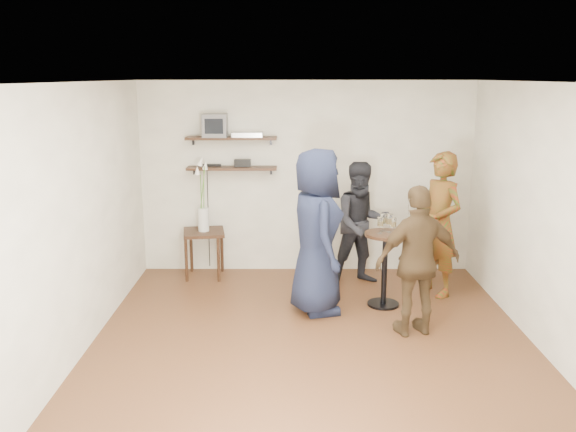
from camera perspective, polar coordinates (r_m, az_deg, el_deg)
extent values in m
cube|color=#4E2919|center=(6.29, 2.31, -12.18)|extent=(4.50, 5.00, 0.04)
cube|color=white|center=(5.69, 2.56, 12.62)|extent=(4.50, 5.00, 0.04)
cube|color=white|center=(8.32, 1.73, 3.62)|extent=(4.50, 0.04, 2.60)
cube|color=white|center=(3.46, 4.12, -10.15)|extent=(4.50, 0.04, 2.60)
cube|color=white|center=(6.19, -19.06, -0.38)|extent=(0.04, 5.00, 2.60)
cube|color=white|center=(6.37, 23.30, -0.38)|extent=(0.04, 5.00, 2.60)
cube|color=black|center=(8.14, -5.32, 7.27)|extent=(1.20, 0.25, 0.04)
cube|color=black|center=(8.19, -5.27, 4.48)|extent=(1.20, 0.25, 0.04)
cube|color=#59595B|center=(8.15, -6.83, 8.42)|extent=(0.32, 0.30, 0.30)
cube|color=silver|center=(8.12, -3.82, 7.62)|extent=(0.40, 0.24, 0.06)
cube|color=black|center=(8.17, -4.28, 4.96)|extent=(0.22, 0.10, 0.10)
cube|color=black|center=(8.27, -7.32, 4.74)|extent=(0.30, 0.05, 0.03)
cube|color=black|center=(8.21, -7.88, -1.53)|extent=(0.61, 0.61, 0.04)
cylinder|color=black|center=(8.12, -9.50, -4.07)|extent=(0.04, 0.04, 0.59)
cylinder|color=black|center=(8.06, -6.52, -4.10)|extent=(0.04, 0.04, 0.59)
cylinder|color=black|center=(8.52, -9.03, -3.23)|extent=(0.04, 0.04, 0.59)
cylinder|color=black|center=(8.47, -6.20, -3.25)|extent=(0.04, 0.04, 0.59)
cylinder|color=silver|center=(8.16, -7.92, -0.33)|extent=(0.14, 0.14, 0.31)
cylinder|color=#407421|center=(8.10, -8.13, 1.84)|extent=(0.01, 0.07, 0.57)
cone|color=white|center=(8.05, -8.49, 4.26)|extent=(0.07, 0.09, 0.12)
cylinder|color=#407421|center=(8.10, -7.88, 2.07)|extent=(0.04, 0.06, 0.63)
cone|color=white|center=(8.05, -7.73, 4.74)|extent=(0.11, 0.13, 0.13)
cylinder|color=#407421|center=(8.07, -8.02, 2.25)|extent=(0.10, 0.09, 0.69)
cone|color=white|center=(7.98, -8.14, 5.10)|extent=(0.13, 0.13, 0.13)
cylinder|color=black|center=(7.12, 9.13, -1.71)|extent=(0.48, 0.48, 0.04)
cylinder|color=black|center=(7.24, 9.01, -4.99)|extent=(0.07, 0.07, 0.82)
cylinder|color=black|center=(7.38, 8.89, -8.13)|extent=(0.37, 0.37, 0.03)
cylinder|color=silver|center=(7.08, 8.58, -1.62)|extent=(0.06, 0.06, 0.00)
cylinder|color=silver|center=(7.07, 8.59, -1.27)|extent=(0.01, 0.01, 0.08)
cylinder|color=silver|center=(7.04, 8.62, -0.53)|extent=(0.06, 0.06, 0.10)
cylinder|color=tan|center=(7.05, 8.61, -0.70)|extent=(0.06, 0.06, 0.06)
cylinder|color=silver|center=(7.10, 9.82, -1.62)|extent=(0.05, 0.05, 0.00)
cylinder|color=silver|center=(7.09, 9.83, -1.29)|extent=(0.01, 0.01, 0.08)
cylinder|color=silver|center=(7.07, 9.86, -0.58)|extent=(0.06, 0.06, 0.10)
cylinder|color=tan|center=(7.07, 9.85, -0.74)|extent=(0.06, 0.06, 0.05)
cylinder|color=silver|center=(7.19, 8.84, -1.40)|extent=(0.06, 0.06, 0.00)
cylinder|color=silver|center=(7.17, 8.86, -1.03)|extent=(0.01, 0.01, 0.09)
cylinder|color=silver|center=(7.15, 8.89, -0.23)|extent=(0.07, 0.07, 0.11)
cylinder|color=tan|center=(7.16, 8.88, -0.41)|extent=(0.06, 0.06, 0.06)
cylinder|color=silver|center=(7.14, 9.43, -1.51)|extent=(0.06, 0.06, 0.00)
cylinder|color=silver|center=(7.13, 9.45, -1.11)|extent=(0.01, 0.01, 0.10)
cylinder|color=silver|center=(7.11, 9.48, -0.28)|extent=(0.07, 0.07, 0.12)
cylinder|color=tan|center=(7.11, 9.47, -0.47)|extent=(0.07, 0.07, 0.06)
imported|color=#A31E12|center=(7.65, 13.99, -0.75)|extent=(0.69, 0.77, 1.78)
imported|color=black|center=(7.89, 6.92, -0.71)|extent=(0.89, 0.76, 1.60)
imported|color=#161B32|center=(6.86, 2.68, -1.49)|extent=(0.77, 1.02, 1.88)
imported|color=#45321D|center=(6.43, 12.07, -4.16)|extent=(1.00, 0.61, 1.58)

